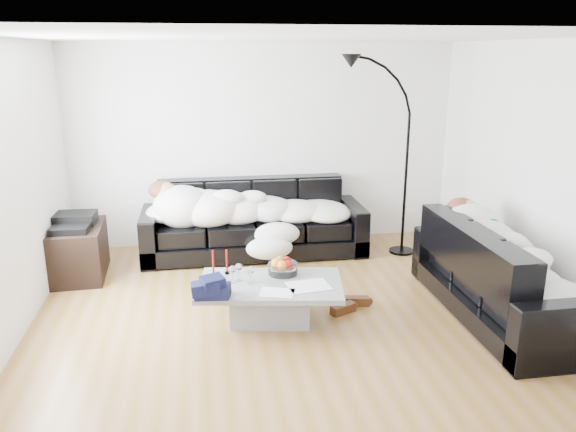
{
  "coord_description": "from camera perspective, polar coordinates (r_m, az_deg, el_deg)",
  "views": [
    {
      "loc": [
        -0.85,
        -5.01,
        2.48
      ],
      "look_at": [
        0.0,
        0.3,
        0.9
      ],
      "focal_mm": 35.0,
      "sensor_mm": 36.0,
      "label": 1
    }
  ],
  "objects": [
    {
      "name": "ground",
      "position": [
        5.65,
        0.49,
        -9.65
      ],
      "size": [
        5.0,
        5.0,
        0.0
      ],
      "primitive_type": "plane",
      "color": "olive",
      "rests_on": "ground"
    },
    {
      "name": "wall_back",
      "position": [
        7.4,
        -2.4,
        7.18
      ],
      "size": [
        5.0,
        0.02,
        2.6
      ],
      "primitive_type": "cube",
      "color": "silver",
      "rests_on": "ground"
    },
    {
      "name": "wall_left",
      "position": [
        5.4,
        -26.65,
        2.01
      ],
      "size": [
        0.02,
        4.5,
        2.6
      ],
      "primitive_type": "cube",
      "color": "silver",
      "rests_on": "ground"
    },
    {
      "name": "wall_right",
      "position": [
        6.14,
        24.27,
        3.84
      ],
      "size": [
        0.02,
        4.5,
        2.6
      ],
      "primitive_type": "cube",
      "color": "silver",
      "rests_on": "ground"
    },
    {
      "name": "ceiling",
      "position": [
        5.08,
        0.56,
        17.74
      ],
      "size": [
        5.0,
        5.0,
        0.0
      ],
      "primitive_type": "plane",
      "color": "white",
      "rests_on": "ground"
    },
    {
      "name": "sofa_back",
      "position": [
        7.08,
        -3.5,
        -0.29
      ],
      "size": [
        2.77,
        0.96,
        0.91
      ],
      "primitive_type": "cube",
      "color": "black",
      "rests_on": "ground"
    },
    {
      "name": "sofa_right",
      "position": [
        5.79,
        20.98,
        -5.3
      ],
      "size": [
        0.95,
        2.21,
        0.89
      ],
      "primitive_type": "cube",
      "rotation": [
        0.0,
        0.0,
        1.57
      ],
      "color": "black",
      "rests_on": "ground"
    },
    {
      "name": "sleeper_back",
      "position": [
        6.98,
        -3.48,
        1.18
      ],
      "size": [
        2.34,
        0.81,
        0.47
      ],
      "primitive_type": null,
      "color": "silver",
      "rests_on": "sofa_back"
    },
    {
      "name": "sleeper_right",
      "position": [
        5.72,
        21.19,
        -3.4
      ],
      "size": [
        0.8,
        1.89,
        0.46
      ],
      "primitive_type": null,
      "rotation": [
        0.0,
        0.0,
        1.57
      ],
      "color": "silver",
      "rests_on": "sofa_right"
    },
    {
      "name": "teal_cushion",
      "position": [
        6.24,
        17.7,
        -0.79
      ],
      "size": [
        0.42,
        0.38,
        0.2
      ],
      "primitive_type": "ellipsoid",
      "rotation": [
        0.0,
        0.0,
        0.24
      ],
      "color": "#0C5751",
      "rests_on": "sofa_right"
    },
    {
      "name": "coffee_table",
      "position": [
        5.38,
        -1.82,
        -8.72
      ],
      "size": [
        1.45,
        0.98,
        0.39
      ],
      "primitive_type": "cube",
      "rotation": [
        0.0,
        0.0,
        -0.16
      ],
      "color": "#939699",
      "rests_on": "ground"
    },
    {
      "name": "fruit_bowl",
      "position": [
        5.48,
        -0.54,
        -5.03
      ],
      "size": [
        0.34,
        0.34,
        0.18
      ],
      "primitive_type": "cylinder",
      "rotation": [
        0.0,
        0.0,
        -0.18
      ],
      "color": "white",
      "rests_on": "coffee_table"
    },
    {
      "name": "wine_glass_a",
      "position": [
        5.35,
        -5.04,
        -5.7
      ],
      "size": [
        0.07,
        0.07,
        0.17
      ],
      "primitive_type": "cylinder",
      "rotation": [
        0.0,
        0.0,
        -0.04
      ],
      "color": "white",
      "rests_on": "coffee_table"
    },
    {
      "name": "wine_glass_b",
      "position": [
        5.3,
        -5.67,
        -5.93
      ],
      "size": [
        0.07,
        0.07,
        0.16
      ],
      "primitive_type": "cylinder",
      "rotation": [
        0.0,
        0.0,
        -0.03
      ],
      "color": "white",
      "rests_on": "coffee_table"
    },
    {
      "name": "wine_glass_c",
      "position": [
        5.27,
        -3.8,
        -6.01
      ],
      "size": [
        0.09,
        0.09,
        0.17
      ],
      "primitive_type": "cylinder",
      "rotation": [
        0.0,
        0.0,
        -0.28
      ],
      "color": "white",
      "rests_on": "coffee_table"
    },
    {
      "name": "candle_left",
      "position": [
        5.43,
        -7.6,
        -4.87
      ],
      "size": [
        0.06,
        0.06,
        0.27
      ],
      "primitive_type": "cylinder",
      "rotation": [
        0.0,
        0.0,
        0.2
      ],
      "color": "maroon",
      "rests_on": "coffee_table"
    },
    {
      "name": "candle_right",
      "position": [
        5.5,
        -6.24,
        -4.67
      ],
      "size": [
        0.05,
        0.05,
        0.25
      ],
      "primitive_type": "cylinder",
      "rotation": [
        0.0,
        0.0,
        -0.23
      ],
      "color": "maroon",
      "rests_on": "coffee_table"
    },
    {
      "name": "newspaper_a",
      "position": [
        5.23,
        2.1,
        -7.08
      ],
      "size": [
        0.41,
        0.34,
        0.01
      ],
      "primitive_type": "cube",
      "rotation": [
        0.0,
        0.0,
        0.13
      ],
      "color": "silver",
      "rests_on": "coffee_table"
    },
    {
      "name": "newspaper_b",
      "position": [
        5.09,
        -1.1,
        -7.77
      ],
      "size": [
        0.35,
        0.3,
        0.01
      ],
      "primitive_type": "cube",
      "rotation": [
        0.0,
        0.0,
        -0.29
      ],
      "color": "silver",
      "rests_on": "coffee_table"
    },
    {
      "name": "navy_jacket",
      "position": [
        4.96,
        -7.86,
        -6.66
      ],
      "size": [
        0.35,
        0.3,
        0.16
      ],
      "primitive_type": null,
      "rotation": [
        0.0,
        0.0,
        0.13
      ],
      "color": "black",
      "rests_on": "coffee_table"
    },
    {
      "name": "shoes",
      "position": [
        5.7,
        6.23,
        -8.94
      ],
      "size": [
        0.51,
        0.43,
        0.1
      ],
      "primitive_type": null,
      "rotation": [
        0.0,
        0.0,
        0.25
      ],
      "color": "#472311",
      "rests_on": "ground"
    },
    {
      "name": "av_cabinet",
      "position": [
        6.81,
        -20.64,
        -3.4
      ],
      "size": [
        0.63,
        0.89,
        0.59
      ],
      "primitive_type": "cube",
      "rotation": [
        0.0,
        0.0,
        0.04
      ],
      "color": "black",
      "rests_on": "ground"
    },
    {
      "name": "stereo",
      "position": [
        6.71,
        -20.95,
        -0.48
      ],
      "size": [
        0.45,
        0.36,
        0.13
      ],
      "primitive_type": "cube",
      "rotation": [
        0.0,
        0.0,
        -0.04
      ],
      "color": "black",
      "rests_on": "av_cabinet"
    },
    {
      "name": "floor_lamp",
      "position": [
        7.09,
        11.93,
        4.64
      ],
      "size": [
        0.84,
        0.51,
        2.16
      ],
      "primitive_type": null,
      "rotation": [
        0.0,
        0.0,
        -0.26
      ],
      "color": "black",
      "rests_on": "ground"
    }
  ]
}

